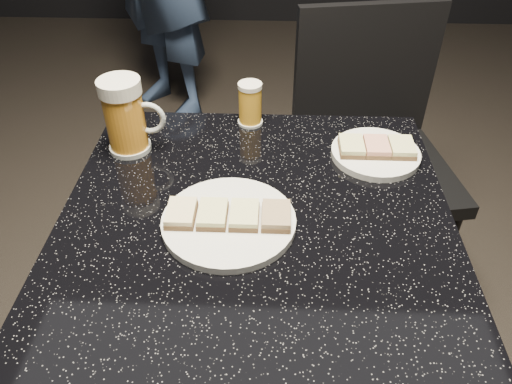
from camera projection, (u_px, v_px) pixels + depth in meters
plate_large at (229, 222)px, 0.86m from camera, size 0.23×0.23×0.01m
plate_small at (375, 153)px, 1.03m from camera, size 0.18×0.18×0.01m
table at (256, 300)px, 1.04m from camera, size 0.70×0.70×0.75m
beer_mug at (126, 116)px, 1.00m from camera, size 0.13×0.09×0.16m
beer_tumbler at (250, 104)px, 1.10m from camera, size 0.06×0.06×0.10m
chair at (370, 144)px, 1.51m from camera, size 0.50×0.50×0.88m
canapes_on_plate_large at (228, 215)px, 0.85m from camera, size 0.21×0.07×0.02m
canapes_on_plate_small at (377, 147)px, 1.02m from camera, size 0.15×0.07×0.02m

